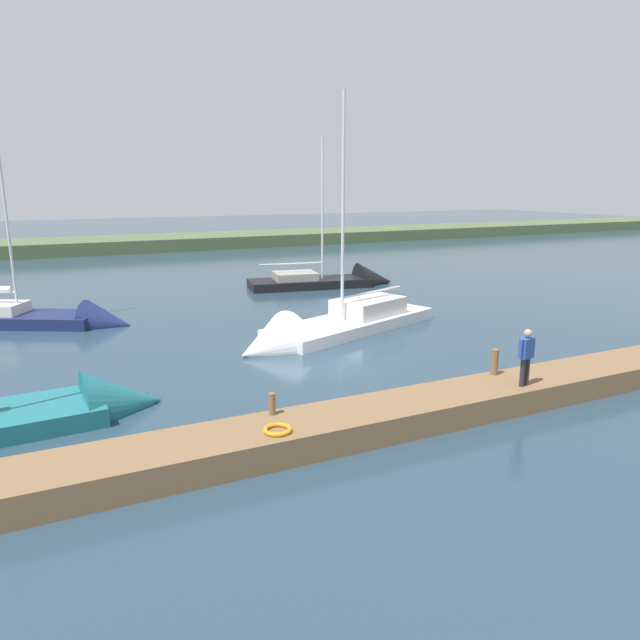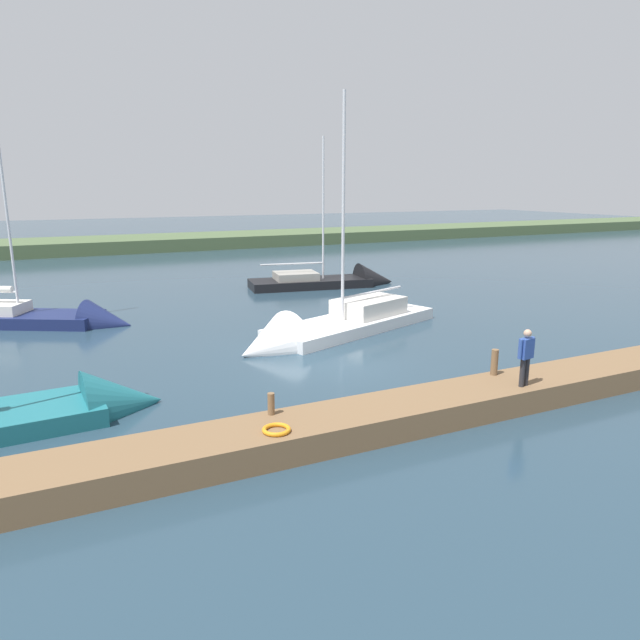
{
  "view_description": "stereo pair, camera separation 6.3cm",
  "coord_description": "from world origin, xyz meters",
  "px_view_note": "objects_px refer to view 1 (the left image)",
  "views": [
    {
      "loc": [
        8.78,
        17.0,
        6.14
      ],
      "look_at": [
        0.32,
        -0.66,
        1.52
      ],
      "focal_mm": 32.09,
      "sensor_mm": 36.0,
      "label": 1
    },
    {
      "loc": [
        8.72,
        17.03,
        6.14
      ],
      "look_at": [
        0.32,
        -0.66,
        1.52
      ],
      "focal_mm": 32.09,
      "sensor_mm": 36.0,
      "label": 2
    }
  ],
  "objects_px": {
    "life_ring_buoy": "(278,430)",
    "sailboat_outer_mooring": "(322,332)",
    "mooring_post_near": "(272,404)",
    "sailboat_inner_slip": "(9,422)",
    "mooring_post_far": "(495,362)",
    "sailboat_far_right": "(41,322)",
    "sailboat_mid_channel": "(338,283)",
    "person_on_dock": "(526,354)"
  },
  "relations": [
    {
      "from": "life_ring_buoy",
      "to": "sailboat_outer_mooring",
      "type": "xyz_separation_m",
      "value": [
        -5.6,
        -9.32,
        -0.53
      ]
    },
    {
      "from": "sailboat_outer_mooring",
      "to": "mooring_post_near",
      "type": "bearing_deg",
      "value": 37.35
    },
    {
      "from": "life_ring_buoy",
      "to": "sailboat_inner_slip",
      "type": "bearing_deg",
      "value": -39.03
    },
    {
      "from": "sailboat_outer_mooring",
      "to": "sailboat_inner_slip",
      "type": "bearing_deg",
      "value": 3.06
    },
    {
      "from": "mooring_post_near",
      "to": "mooring_post_far",
      "type": "height_order",
      "value": "mooring_post_far"
    },
    {
      "from": "sailboat_far_right",
      "to": "sailboat_outer_mooring",
      "type": "bearing_deg",
      "value": -6.72
    },
    {
      "from": "mooring_post_near",
      "to": "sailboat_mid_channel",
      "type": "distance_m",
      "value": 22.46
    },
    {
      "from": "mooring_post_far",
      "to": "sailboat_far_right",
      "type": "xyz_separation_m",
      "value": [
        12.13,
        -15.75,
        -0.95
      ]
    },
    {
      "from": "sailboat_outer_mooring",
      "to": "sailboat_far_right",
      "type": "xyz_separation_m",
      "value": [
        10.48,
        -7.42,
        -0.08
      ]
    },
    {
      "from": "mooring_post_near",
      "to": "sailboat_far_right",
      "type": "relative_size",
      "value": 0.05
    },
    {
      "from": "mooring_post_near",
      "to": "person_on_dock",
      "type": "xyz_separation_m",
      "value": [
        -7.07,
        1.11,
        0.66
      ]
    },
    {
      "from": "mooring_post_far",
      "to": "sailboat_mid_channel",
      "type": "bearing_deg",
      "value": -103.86
    },
    {
      "from": "person_on_dock",
      "to": "sailboat_inner_slip",
      "type": "bearing_deg",
      "value": 59.24
    },
    {
      "from": "sailboat_outer_mooring",
      "to": "person_on_dock",
      "type": "relative_size",
      "value": 6.77
    },
    {
      "from": "person_on_dock",
      "to": "sailboat_mid_channel",
      "type": "bearing_deg",
      "value": -23.87
    },
    {
      "from": "mooring_post_near",
      "to": "sailboat_mid_channel",
      "type": "height_order",
      "value": "sailboat_mid_channel"
    },
    {
      "from": "mooring_post_near",
      "to": "sailboat_inner_slip",
      "type": "distance_m",
      "value": 6.92
    },
    {
      "from": "sailboat_far_right",
      "to": "person_on_dock",
      "type": "height_order",
      "value": "sailboat_far_right"
    },
    {
      "from": "mooring_post_near",
      "to": "life_ring_buoy",
      "type": "relative_size",
      "value": 0.83
    },
    {
      "from": "mooring_post_far",
      "to": "mooring_post_near",
      "type": "bearing_deg",
      "value": 0.0
    },
    {
      "from": "life_ring_buoy",
      "to": "sailboat_inner_slip",
      "type": "xyz_separation_m",
      "value": [
        5.63,
        -4.56,
        -0.54
      ]
    },
    {
      "from": "mooring_post_far",
      "to": "life_ring_buoy",
      "type": "bearing_deg",
      "value": 7.84
    },
    {
      "from": "sailboat_far_right",
      "to": "person_on_dock",
      "type": "xyz_separation_m",
      "value": [
        -12.2,
        16.85,
        1.49
      ]
    },
    {
      "from": "mooring_post_far",
      "to": "person_on_dock",
      "type": "distance_m",
      "value": 1.23
    },
    {
      "from": "mooring_post_near",
      "to": "mooring_post_far",
      "type": "relative_size",
      "value": 0.71
    },
    {
      "from": "life_ring_buoy",
      "to": "sailboat_far_right",
      "type": "xyz_separation_m",
      "value": [
        4.88,
        -16.75,
        -0.61
      ]
    },
    {
      "from": "sailboat_outer_mooring",
      "to": "mooring_post_far",
      "type": "bearing_deg",
      "value": 81.27
    },
    {
      "from": "life_ring_buoy",
      "to": "person_on_dock",
      "type": "height_order",
      "value": "person_on_dock"
    },
    {
      "from": "mooring_post_near",
      "to": "sailboat_mid_channel",
      "type": "relative_size",
      "value": 0.05
    },
    {
      "from": "sailboat_mid_channel",
      "to": "sailboat_far_right",
      "type": "height_order",
      "value": "sailboat_far_right"
    },
    {
      "from": "sailboat_far_right",
      "to": "sailboat_mid_channel",
      "type": "bearing_deg",
      "value": 39.98
    },
    {
      "from": "mooring_post_near",
      "to": "sailboat_outer_mooring",
      "type": "distance_m",
      "value": 9.93
    },
    {
      "from": "person_on_dock",
      "to": "sailboat_far_right",
      "type": "bearing_deg",
      "value": 24.96
    },
    {
      "from": "sailboat_far_right",
      "to": "sailboat_inner_slip",
      "type": "bearing_deg",
      "value": -64.93
    },
    {
      "from": "sailboat_mid_channel",
      "to": "sailboat_far_right",
      "type": "relative_size",
      "value": 0.84
    },
    {
      "from": "mooring_post_far",
      "to": "sailboat_mid_channel",
      "type": "relative_size",
      "value": 0.08
    },
    {
      "from": "mooring_post_far",
      "to": "life_ring_buoy",
      "type": "height_order",
      "value": "mooring_post_far"
    },
    {
      "from": "life_ring_buoy",
      "to": "sailboat_mid_channel",
      "type": "distance_m",
      "value": 23.44
    },
    {
      "from": "life_ring_buoy",
      "to": "sailboat_outer_mooring",
      "type": "bearing_deg",
      "value": -121.01
    },
    {
      "from": "mooring_post_far",
      "to": "sailboat_far_right",
      "type": "bearing_deg",
      "value": -52.4
    },
    {
      "from": "sailboat_outer_mooring",
      "to": "person_on_dock",
      "type": "distance_m",
      "value": 9.69
    },
    {
      "from": "life_ring_buoy",
      "to": "sailboat_mid_channel",
      "type": "relative_size",
      "value": 0.07
    }
  ]
}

